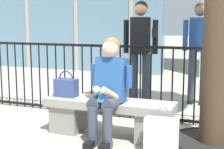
% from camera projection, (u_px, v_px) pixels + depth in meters
% --- Properties ---
extents(ground_plane, '(60.00, 60.00, 0.00)m').
position_uv_depth(ground_plane, '(109.00, 136.00, 4.12)').
color(ground_plane, '#A8A091').
extents(stone_bench, '(1.60, 0.44, 0.45)m').
position_uv_depth(stone_bench, '(109.00, 114.00, 4.08)').
color(stone_bench, gray).
rests_on(stone_bench, ground).
extents(seated_person_with_phone, '(0.52, 0.66, 1.21)m').
position_uv_depth(seated_person_with_phone, '(108.00, 86.00, 3.88)').
color(seated_person_with_phone, '#383D4C').
rests_on(seated_person_with_phone, ground).
extents(handbag_on_bench, '(0.28, 0.16, 0.33)m').
position_uv_depth(handbag_on_bench, '(66.00, 87.00, 4.23)').
color(handbag_on_bench, '#33477F').
rests_on(handbag_on_bench, stone_bench).
extents(shopping_bag, '(0.35, 0.14, 0.50)m').
position_uv_depth(shopping_bag, '(161.00, 136.00, 3.51)').
color(shopping_bag, white).
rests_on(shopping_bag, ground).
extents(bystander_at_railing, '(0.55, 0.38, 1.71)m').
position_uv_depth(bystander_at_railing, '(140.00, 47.00, 5.21)').
color(bystander_at_railing, '#383D4C').
rests_on(bystander_at_railing, ground).
extents(bystander_further_back, '(0.55, 0.44, 1.71)m').
position_uv_depth(bystander_further_back, '(199.00, 45.00, 5.61)').
color(bystander_further_back, '#383D4C').
rests_on(bystander_further_back, ground).
extents(plaza_railing, '(7.62, 0.04, 1.06)m').
position_uv_depth(plaza_railing, '(130.00, 82.00, 4.78)').
color(plaza_railing, black).
rests_on(plaza_railing, ground).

